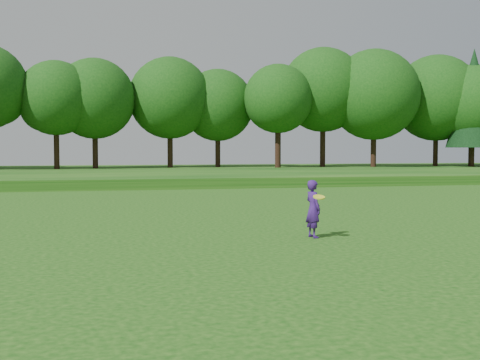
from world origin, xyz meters
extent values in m
plane|color=#0F420C|center=(0.00, 0.00, 0.00)|extent=(140.00, 140.00, 0.00)
cube|color=#0F420C|center=(0.00, 34.00, 0.30)|extent=(130.00, 30.00, 0.60)
cube|color=gray|center=(0.00, 20.00, 0.02)|extent=(130.00, 1.60, 0.04)
imported|color=#3A186D|center=(2.17, 0.02, 0.75)|extent=(0.45, 0.60, 1.49)
cylinder|color=yellow|center=(2.17, -0.39, 1.08)|extent=(0.30, 0.30, 0.11)
camera|label=1|loc=(-3.20, -14.58, 2.30)|focal=45.00mm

